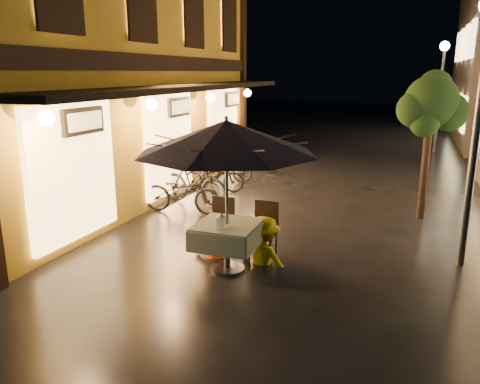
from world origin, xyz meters
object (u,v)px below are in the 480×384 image
at_px(table_lantern, 221,220).
at_px(bicycle_0, 182,192).
at_px(person_orange, 213,216).
at_px(patio_umbrella, 226,137).
at_px(person_yellow, 264,218).
at_px(cafe_table, 227,235).

distance_m(table_lantern, bicycle_0, 3.57).
bearing_deg(person_orange, patio_umbrella, 115.55).
height_order(patio_umbrella, person_yellow, patio_umbrella).
distance_m(cafe_table, bicycle_0, 3.34).
height_order(patio_umbrella, table_lantern, patio_umbrella).
height_order(cafe_table, patio_umbrella, patio_umbrella).
bearing_deg(table_lantern, person_orange, 120.79).
distance_m(table_lantern, person_orange, 0.96).
relative_size(cafe_table, person_orange, 0.71).
relative_size(patio_umbrella, bicycle_0, 1.55).
bearing_deg(bicycle_0, person_orange, -146.37).
bearing_deg(table_lantern, person_yellow, 59.07).
bearing_deg(cafe_table, bicycle_0, 129.16).
bearing_deg(bicycle_0, table_lantern, -148.42).
height_order(table_lantern, person_yellow, person_yellow).
distance_m(patio_umbrella, table_lantern, 1.26).
bearing_deg(patio_umbrella, cafe_table, 123.69).
xyz_separation_m(table_lantern, person_orange, (-0.48, 0.80, -0.22)).
distance_m(patio_umbrella, bicycle_0, 3.73).
bearing_deg(person_orange, cafe_table, 115.55).
bearing_deg(person_orange, table_lantern, 105.04).
bearing_deg(person_orange, bicycle_0, -67.19).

